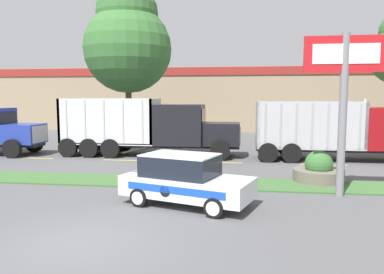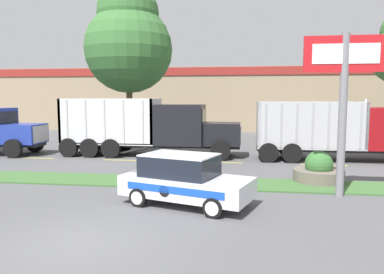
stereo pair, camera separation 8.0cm
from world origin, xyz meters
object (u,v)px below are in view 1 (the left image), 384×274
object	(u,v)px
dump_truck_far_right	(372,133)
store_sign_post	(344,81)
dump_truck_trail	(163,129)
stone_planter	(318,171)
rally_car	(185,179)

from	to	relation	value
dump_truck_far_right	store_sign_post	xyz separation A→B (m)	(-3.61, -7.92, 2.49)
dump_truck_trail	dump_truck_far_right	xyz separation A→B (m)	(11.77, -0.29, -0.05)
dump_truck_trail	stone_planter	xyz separation A→B (m)	(7.85, -6.01, -1.15)
dump_truck_far_right	stone_planter	xyz separation A→B (m)	(-3.92, -5.72, -1.10)
dump_truck_far_right	store_sign_post	bearing A→B (deg)	-114.51
dump_truck_trail	stone_planter	distance (m)	9.96
stone_planter	dump_truck_trail	bearing A→B (deg)	142.56
rally_car	stone_planter	bearing A→B (deg)	38.39
store_sign_post	stone_planter	xyz separation A→B (m)	(-0.30, 2.20, -3.60)
rally_car	stone_planter	distance (m)	6.39
dump_truck_trail	stone_planter	size ratio (longest dim) A/B	5.19
dump_truck_trail	rally_car	xyz separation A→B (m)	(2.85, -9.97, -0.77)
dump_truck_trail	store_sign_post	size ratio (longest dim) A/B	1.87
dump_truck_trail	stone_planter	bearing A→B (deg)	-37.44
stone_planter	dump_truck_far_right	bearing A→B (deg)	55.60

